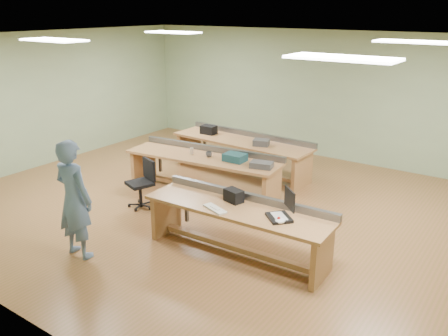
{
  "coord_description": "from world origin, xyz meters",
  "views": [
    {
      "loc": [
        4.45,
        -6.51,
        3.5
      ],
      "look_at": [
        0.31,
        -0.6,
        1.03
      ],
      "focal_mm": 38.0,
      "sensor_mm": 36.0,
      "label": 1
    }
  ],
  "objects_px": {
    "task_chair": "(142,190)",
    "parts_bin_teal": "(235,157)",
    "person": "(74,199)",
    "parts_bin_grey": "(262,165)",
    "mug": "(209,154)",
    "drinks_can": "(192,151)",
    "workbench_front": "(238,219)",
    "camera_bag": "(234,196)",
    "laptop_base": "(279,218)",
    "workbench_back": "(242,148)",
    "workbench_mid": "(204,165)"
  },
  "relations": [
    {
      "from": "person",
      "to": "workbench_mid",
      "type": "bearing_deg",
      "value": -90.69
    },
    {
      "from": "mug",
      "to": "workbench_front",
      "type": "bearing_deg",
      "value": -43.24
    },
    {
      "from": "workbench_back",
      "to": "person",
      "type": "relative_size",
      "value": 1.83
    },
    {
      "from": "workbench_front",
      "to": "mug",
      "type": "xyz_separation_m",
      "value": [
        -1.79,
        1.69,
        0.24
      ]
    },
    {
      "from": "laptop_base",
      "to": "mug",
      "type": "distance_m",
      "value": 3.01
    },
    {
      "from": "workbench_back",
      "to": "camera_bag",
      "type": "bearing_deg",
      "value": -56.92
    },
    {
      "from": "workbench_mid",
      "to": "parts_bin_teal",
      "type": "relative_size",
      "value": 7.99
    },
    {
      "from": "task_chair",
      "to": "parts_bin_grey",
      "type": "xyz_separation_m",
      "value": [
        1.76,
        1.25,
        0.48
      ]
    },
    {
      "from": "workbench_front",
      "to": "parts_bin_teal",
      "type": "xyz_separation_m",
      "value": [
        -1.23,
        1.76,
        0.26
      ]
    },
    {
      "from": "person",
      "to": "drinks_can",
      "type": "distance_m",
      "value": 3.04
    },
    {
      "from": "task_chair",
      "to": "mug",
      "type": "xyz_separation_m",
      "value": [
        0.6,
        1.23,
        0.47
      ]
    },
    {
      "from": "person",
      "to": "parts_bin_grey",
      "type": "xyz_separation_m",
      "value": [
        1.28,
        3.09,
        -0.08
      ]
    },
    {
      "from": "workbench_back",
      "to": "camera_bag",
      "type": "distance_m",
      "value": 3.45
    },
    {
      "from": "mug",
      "to": "drinks_can",
      "type": "bearing_deg",
      "value": -172.94
    },
    {
      "from": "workbench_back",
      "to": "parts_bin_grey",
      "type": "relative_size",
      "value": 8.23
    },
    {
      "from": "mug",
      "to": "person",
      "type": "bearing_deg",
      "value": -92.05
    },
    {
      "from": "camera_bag",
      "to": "drinks_can",
      "type": "height_order",
      "value": "camera_bag"
    },
    {
      "from": "workbench_mid",
      "to": "workbench_back",
      "type": "relative_size",
      "value": 0.99
    },
    {
      "from": "laptop_base",
      "to": "task_chair",
      "type": "xyz_separation_m",
      "value": [
        -3.07,
        0.48,
        -0.44
      ]
    },
    {
      "from": "workbench_mid",
      "to": "task_chair",
      "type": "bearing_deg",
      "value": -117.54
    },
    {
      "from": "workbench_front",
      "to": "person",
      "type": "height_order",
      "value": "person"
    },
    {
      "from": "laptop_base",
      "to": "parts_bin_teal",
      "type": "bearing_deg",
      "value": 178.7
    },
    {
      "from": "person",
      "to": "mug",
      "type": "bearing_deg",
      "value": -92.88
    },
    {
      "from": "workbench_back",
      "to": "parts_bin_teal",
      "type": "distance_m",
      "value": 1.51
    },
    {
      "from": "person",
      "to": "laptop_base",
      "type": "xyz_separation_m",
      "value": [
        2.59,
        1.36,
        -0.12
      ]
    },
    {
      "from": "person",
      "to": "mug",
      "type": "xyz_separation_m",
      "value": [
        0.11,
        3.07,
        -0.09
      ]
    },
    {
      "from": "person",
      "to": "task_chair",
      "type": "bearing_deg",
      "value": -75.99
    },
    {
      "from": "camera_bag",
      "to": "parts_bin_grey",
      "type": "height_order",
      "value": "camera_bag"
    },
    {
      "from": "workbench_front",
      "to": "workbench_back",
      "type": "distance_m",
      "value": 3.63
    },
    {
      "from": "camera_bag",
      "to": "mug",
      "type": "xyz_separation_m",
      "value": [
        -1.63,
        1.56,
        -0.05
      ]
    },
    {
      "from": "laptop_base",
      "to": "camera_bag",
      "type": "relative_size",
      "value": 1.27
    },
    {
      "from": "task_chair",
      "to": "parts_bin_teal",
      "type": "bearing_deg",
      "value": 67.74
    },
    {
      "from": "task_chair",
      "to": "mug",
      "type": "height_order",
      "value": "task_chair"
    },
    {
      "from": "workbench_front",
      "to": "person",
      "type": "relative_size",
      "value": 1.63
    },
    {
      "from": "laptop_base",
      "to": "parts_bin_teal",
      "type": "relative_size",
      "value": 0.89
    },
    {
      "from": "workbench_back",
      "to": "camera_bag",
      "type": "xyz_separation_m",
      "value": [
        1.76,
        -2.96,
        0.28
      ]
    },
    {
      "from": "parts_bin_teal",
      "to": "mug",
      "type": "xyz_separation_m",
      "value": [
        -0.56,
        -0.07,
        -0.02
      ]
    },
    {
      "from": "camera_bag",
      "to": "workbench_mid",
      "type": "bearing_deg",
      "value": 153.39
    },
    {
      "from": "task_chair",
      "to": "parts_bin_teal",
      "type": "relative_size",
      "value": 2.21
    },
    {
      "from": "workbench_mid",
      "to": "mug",
      "type": "relative_size",
      "value": 26.56
    },
    {
      "from": "workbench_mid",
      "to": "camera_bag",
      "type": "relative_size",
      "value": 11.47
    },
    {
      "from": "workbench_front",
      "to": "workbench_mid",
      "type": "relative_size",
      "value": 0.9
    },
    {
      "from": "workbench_back",
      "to": "person",
      "type": "height_order",
      "value": "person"
    },
    {
      "from": "laptop_base",
      "to": "drinks_can",
      "type": "distance_m",
      "value": 3.31
    },
    {
      "from": "person",
      "to": "camera_bag",
      "type": "distance_m",
      "value": 2.3
    },
    {
      "from": "workbench_front",
      "to": "workbench_back",
      "type": "relative_size",
      "value": 0.89
    },
    {
      "from": "parts_bin_teal",
      "to": "mug",
      "type": "relative_size",
      "value": 3.33
    },
    {
      "from": "parts_bin_grey",
      "to": "parts_bin_teal",
      "type": "bearing_deg",
      "value": 175.46
    },
    {
      "from": "workbench_back",
      "to": "person",
      "type": "xyz_separation_m",
      "value": [
        0.02,
        -4.46,
        0.32
      ]
    },
    {
      "from": "person",
      "to": "workbench_front",
      "type": "bearing_deg",
      "value": -144.81
    }
  ]
}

